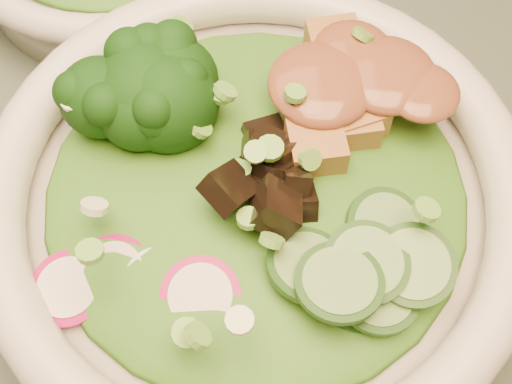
{
  "coord_description": "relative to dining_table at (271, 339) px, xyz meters",
  "views": [
    {
      "loc": [
        -0.01,
        -0.16,
        1.16
      ],
      "look_at": [
        -0.01,
        0.03,
        0.82
      ],
      "focal_mm": 50.0,
      "sensor_mm": 36.0,
      "label": 1
    }
  ],
  "objects": [
    {
      "name": "dining_table",
      "position": [
        0.0,
        0.0,
        0.0
      ],
      "size": [
        1.2,
        0.8,
        0.75
      ],
      "color": "black",
      "rests_on": "ground"
    },
    {
      "name": "salad_bowl",
      "position": [
        -0.01,
        0.03,
        0.16
      ],
      "size": [
        0.31,
        0.31,
        0.08
      ],
      "rotation": [
        0.0,
        0.0,
        -0.29
      ],
      "color": "silver",
      "rests_on": "dining_table"
    },
    {
      "name": "lettuce_bed",
      "position": [
        -0.01,
        0.03,
        0.18
      ],
      "size": [
        0.23,
        0.23,
        0.03
      ],
      "primitive_type": "ellipsoid",
      "color": "#1C5A12",
      "rests_on": "salad_bowl"
    },
    {
      "name": "broccoli_florets",
      "position": [
        -0.07,
        0.07,
        0.2
      ],
      "size": [
        0.11,
        0.1,
        0.05
      ],
      "primitive_type": null,
      "rotation": [
        0.0,
        0.0,
        -0.29
      ],
      "color": "black",
      "rests_on": "salad_bowl"
    },
    {
      "name": "radish_slices",
      "position": [
        -0.06,
        -0.03,
        0.19
      ],
      "size": [
        0.13,
        0.08,
        0.02
      ],
      "primitive_type": null,
      "rotation": [
        0.0,
        0.0,
        -0.29
      ],
      "color": "#A40C51",
      "rests_on": "salad_bowl"
    },
    {
      "name": "cucumber_slices",
      "position": [
        0.04,
        -0.02,
        0.2
      ],
      "size": [
        0.1,
        0.1,
        0.04
      ],
      "primitive_type": null,
      "rotation": [
        0.0,
        0.0,
        -0.29
      ],
      "color": "#75A35A",
      "rests_on": "salad_bowl"
    },
    {
      "name": "mushroom_heap",
      "position": [
        -0.0,
        0.04,
        0.2
      ],
      "size": [
        0.1,
        0.1,
        0.05
      ],
      "primitive_type": null,
      "rotation": [
        0.0,
        0.0,
        -0.29
      ],
      "color": "black",
      "rests_on": "salad_bowl"
    },
    {
      "name": "tofu_cubes",
      "position": [
        0.04,
        0.08,
        0.2
      ],
      "size": [
        0.12,
        0.1,
        0.04
      ],
      "primitive_type": null,
      "rotation": [
        0.0,
        0.0,
        -0.29
      ],
      "color": "#A66A37",
      "rests_on": "salad_bowl"
    },
    {
      "name": "peanut_sauce",
      "position": [
        0.04,
        0.08,
        0.21
      ],
      "size": [
        0.08,
        0.06,
        0.02
      ],
      "primitive_type": "ellipsoid",
      "color": "brown",
      "rests_on": "tofu_cubes"
    },
    {
      "name": "scallion_garnish",
      "position": [
        -0.01,
        0.03,
        0.21
      ],
      "size": [
        0.22,
        0.22,
        0.03
      ],
      "primitive_type": null,
      "color": "#6EB33F",
      "rests_on": "salad_bowl"
    }
  ]
}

